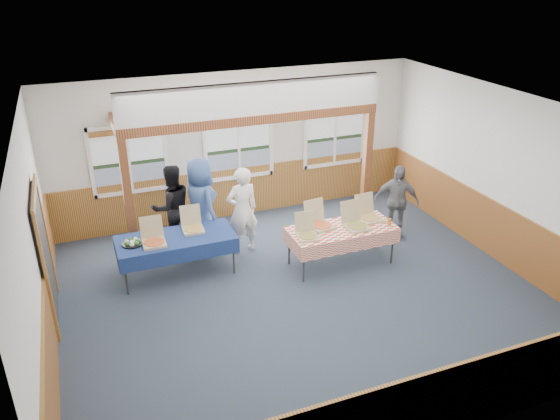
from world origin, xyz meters
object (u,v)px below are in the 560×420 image
object	(u,v)px
table_left	(176,240)
man_blue	(201,205)
woman_white	(242,210)
woman_black	(172,207)
table_right	(342,230)
person_grey	(396,201)

from	to	relation	value
table_left	man_blue	xyz separation A→B (m)	(0.66, 0.81, 0.24)
woman_white	woman_black	world-z (taller)	woman_white
table_right	person_grey	xyz separation A→B (m)	(1.57, 0.65, 0.07)
woman_black	table_right	bearing A→B (deg)	136.84
table_left	man_blue	world-z (taller)	man_blue
table_left	table_right	bearing A→B (deg)	-17.88
woman_black	man_blue	distance (m)	0.57
table_left	woman_black	bearing A→B (deg)	78.04
table_left	man_blue	bearing A→B (deg)	47.02
table_right	person_grey	bearing A→B (deg)	32.27
table_right	man_blue	xyz separation A→B (m)	(-2.27, 1.56, 0.24)
table_right	man_blue	size ratio (longest dim) A/B	1.12
man_blue	person_grey	size ratio (longest dim) A/B	1.22
table_left	table_right	distance (m)	3.02
table_left	person_grey	bearing A→B (deg)	-4.79
table_right	woman_white	xyz separation A→B (m)	(-1.56, 1.14, 0.17)
table_left	woman_white	world-z (taller)	woman_white
table_left	woman_black	distance (m)	1.09
table_right	woman_black	size ratio (longest dim) A/B	1.22
person_grey	woman_white	bearing A→B (deg)	-153.49
table_right	person_grey	distance (m)	1.70
woman_white	man_blue	bearing A→B (deg)	-36.33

